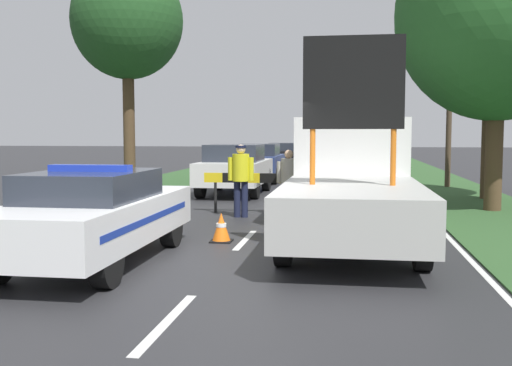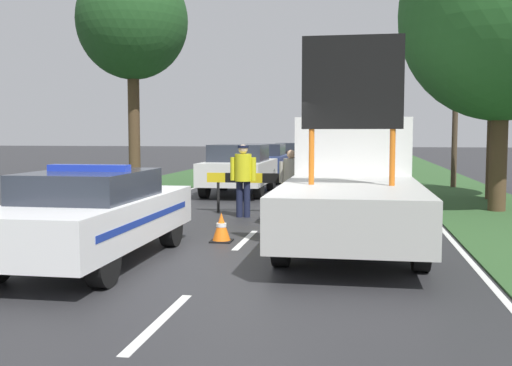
# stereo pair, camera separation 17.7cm
# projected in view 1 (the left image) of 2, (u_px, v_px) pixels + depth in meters

# --- Properties ---
(ground_plane) EXTENTS (160.00, 160.00, 0.00)m
(ground_plane) POSITION_uv_depth(u_px,v_px,m) (223.00, 263.00, 9.24)
(ground_plane) COLOR #28282B
(lane_markings) EXTENTS (7.75, 65.02, 0.01)m
(lane_markings) POSITION_uv_depth(u_px,v_px,m) (305.00, 177.00, 27.25)
(lane_markings) COLOR silver
(lane_markings) RESTS_ON ground
(grass_verge_left) EXTENTS (3.05, 120.00, 0.03)m
(grass_verge_left) POSITION_uv_depth(u_px,v_px,m) (198.00, 173.00, 29.76)
(grass_verge_left) COLOR #2D5128
(grass_verge_left) RESTS_ON ground
(grass_verge_right) EXTENTS (3.05, 120.00, 0.03)m
(grass_verge_right) POSITION_uv_depth(u_px,v_px,m) (424.00, 176.00, 28.13)
(grass_verge_right) COLOR #2D5128
(grass_verge_right) RESTS_ON ground
(police_car) EXTENTS (1.80, 4.74, 1.53)m
(police_car) POSITION_uv_depth(u_px,v_px,m) (95.00, 214.00, 9.22)
(police_car) COLOR white
(police_car) RESTS_ON ground
(work_truck) EXTENTS (2.28, 6.32, 3.55)m
(work_truck) POSITION_uv_depth(u_px,v_px,m) (351.00, 181.00, 11.31)
(work_truck) COLOR white
(work_truck) RESTS_ON ground
(road_barrier) EXTENTS (2.84, 0.08, 1.01)m
(road_barrier) POSITION_uv_depth(u_px,v_px,m) (260.00, 180.00, 14.95)
(road_barrier) COLOR black
(road_barrier) RESTS_ON ground
(police_officer) EXTENTS (0.62, 0.40, 1.74)m
(police_officer) POSITION_uv_depth(u_px,v_px,m) (241.00, 174.00, 14.23)
(police_officer) COLOR #191E38
(police_officer) RESTS_ON ground
(pedestrian_civilian) EXTENTS (0.58, 0.37, 1.61)m
(pedestrian_civilian) POSITION_uv_depth(u_px,v_px,m) (289.00, 177.00, 14.39)
(pedestrian_civilian) COLOR brown
(pedestrian_civilian) RESTS_ON ground
(traffic_cone_near_police) EXTENTS (0.39, 0.39, 0.55)m
(traffic_cone_near_police) POSITION_uv_depth(u_px,v_px,m) (221.00, 227.00, 11.04)
(traffic_cone_near_police) COLOR black
(traffic_cone_near_police) RESTS_ON ground
(traffic_cone_centre_front) EXTENTS (0.43, 0.43, 0.60)m
(traffic_cone_centre_front) POSITION_uv_depth(u_px,v_px,m) (149.00, 198.00, 15.87)
(traffic_cone_centre_front) COLOR black
(traffic_cone_centre_front) RESTS_ON ground
(traffic_cone_near_truck) EXTENTS (0.40, 0.40, 0.55)m
(traffic_cone_near_truck) POSITION_uv_depth(u_px,v_px,m) (144.00, 209.00, 13.62)
(traffic_cone_near_truck) COLOR black
(traffic_cone_near_truck) RESTS_ON ground
(traffic_cone_behind_barrier) EXTENTS (0.49, 0.49, 0.68)m
(traffic_cone_behind_barrier) POSITION_uv_depth(u_px,v_px,m) (354.00, 200.00, 14.93)
(traffic_cone_behind_barrier) COLOR black
(traffic_cone_behind_barrier) RESTS_ON ground
(queued_car_van_white) EXTENTS (1.94, 4.30, 1.64)m
(queued_car_van_white) POSITION_uv_depth(u_px,v_px,m) (235.00, 168.00, 19.60)
(queued_car_van_white) COLOR silver
(queued_car_van_white) RESTS_ON ground
(queued_car_hatch_blue) EXTENTS (1.84, 4.00, 1.57)m
(queued_car_hatch_blue) POSITION_uv_depth(u_px,v_px,m) (258.00, 162.00, 24.75)
(queued_car_hatch_blue) COLOR navy
(queued_car_hatch_blue) RESTS_ON ground
(queued_car_wagon_maroon) EXTENTS (1.71, 4.04, 1.67)m
(queued_car_wagon_maroon) POSITION_uv_depth(u_px,v_px,m) (353.00, 156.00, 30.33)
(queued_car_wagon_maroon) COLOR maroon
(queued_car_wagon_maroon) RESTS_ON ground
(queued_car_sedan_black) EXTENTS (1.90, 4.41, 1.42)m
(queued_car_sedan_black) POSITION_uv_depth(u_px,v_px,m) (284.00, 154.00, 36.73)
(queued_car_sedan_black) COLOR black
(queued_car_sedan_black) RESTS_ON ground
(roadside_tree_near_left) EXTENTS (4.21, 4.21, 7.13)m
(roadside_tree_near_left) POSITION_uv_depth(u_px,v_px,m) (492.00, 36.00, 17.74)
(roadside_tree_near_left) COLOR #4C3823
(roadside_tree_near_left) RESTS_ON ground
(roadside_tree_near_right) EXTENTS (5.12, 5.12, 7.68)m
(roadside_tree_near_right) POSITION_uv_depth(u_px,v_px,m) (499.00, 14.00, 14.98)
(roadside_tree_near_right) COLOR #4C3823
(roadside_tree_near_right) RESTS_ON ground
(roadside_tree_mid_left) EXTENTS (3.72, 3.72, 7.72)m
(roadside_tree_mid_left) POSITION_uv_depth(u_px,v_px,m) (127.00, 22.00, 19.99)
(roadside_tree_mid_left) COLOR #4C3823
(roadside_tree_mid_left) RESTS_ON ground
(utility_pole) EXTENTS (1.20, 0.20, 8.77)m
(utility_pole) POSITION_uv_depth(u_px,v_px,m) (450.00, 65.00, 21.80)
(utility_pole) COLOR #473828
(utility_pole) RESTS_ON ground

